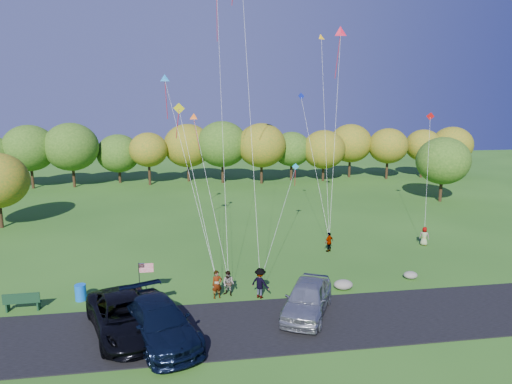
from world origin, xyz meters
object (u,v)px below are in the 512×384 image
minivan_navy (159,322)px  trash_barrel (81,292)px  park_bench (22,301)px  minivan_dark (125,316)px  flyer_c (260,283)px  flyer_a (217,284)px  flyer_d (329,242)px  flyer_e (424,236)px  flyer_b (228,283)px  minivan_silver (307,298)px

minivan_navy → trash_barrel: 7.31m
park_bench → minivan_dark: bearing=-30.9°
park_bench → trash_barrel: size_ratio=2.05×
flyer_c → trash_barrel: (-10.54, 1.29, -0.45)m
flyer_a → park_bench: flyer_a is taller
minivan_dark → trash_barrel: size_ratio=6.85×
minivan_navy → flyer_d: bearing=21.3°
flyer_e → flyer_b: bearing=59.1°
minivan_dark → minivan_silver: bearing=-15.4°
minivan_silver → flyer_a: 5.57m
minivan_navy → flyer_e: size_ratio=4.26×
minivan_navy → flyer_c: 7.03m
minivan_silver → flyer_b: size_ratio=3.53×
flyer_b → trash_barrel: bearing=-150.3°
flyer_c → park_bench: flyer_c is taller
minivan_navy → flyer_e: (20.43, 11.94, -0.24)m
flyer_a → park_bench: (-10.91, -0.05, -0.28)m
flyer_d → flyer_e: flyer_d is taller
flyer_d → park_bench: flyer_d is taller
minivan_silver → flyer_c: 3.37m
flyer_a → trash_barrel: bearing=159.3°
flyer_e → trash_barrel: (-25.29, -6.51, -0.28)m
minivan_dark → minivan_navy: (1.76, -0.99, 0.03)m
minivan_silver → park_bench: bearing=-164.2°
flyer_a → flyer_d: flyer_a is taller
flyer_c → minivan_dark: bearing=64.8°
flyer_e → park_bench: bearing=50.5°
flyer_b → flyer_d: bearing=73.1°
flyer_e → trash_barrel: bearing=50.1°
minivan_dark → flyer_e: 24.74m
flyer_c → trash_barrel: size_ratio=1.93×
flyer_a → flyer_b: 0.76m
flyer_b → flyer_e: 18.09m
minivan_dark → minivan_silver: (9.64, 0.60, 0.01)m
flyer_b → park_bench: (-11.62, -0.30, -0.19)m
minivan_dark → park_bench: minivan_dark is taller
flyer_c → flyer_d: (6.64, 7.45, -0.15)m
flyer_b → flyer_c: (1.84, -0.60, 0.16)m
minivan_navy → trash_barrel: (-4.86, 5.43, -0.52)m
flyer_b → park_bench: flyer_b is taller
minivan_dark → flyer_d: bearing=18.0°
trash_barrel → minivan_silver: bearing=-16.8°
minivan_dark → flyer_d: 17.63m
minivan_navy → flyer_b: 6.10m
minivan_dark → minivan_navy: minivan_navy is taller
minivan_dark → trash_barrel: minivan_dark is taller
flyer_d → flyer_e: size_ratio=1.02×
flyer_b → flyer_e: bearing=57.6°
flyer_e → park_bench: flyer_e is taller
minivan_silver → flyer_d: size_ratio=3.49×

